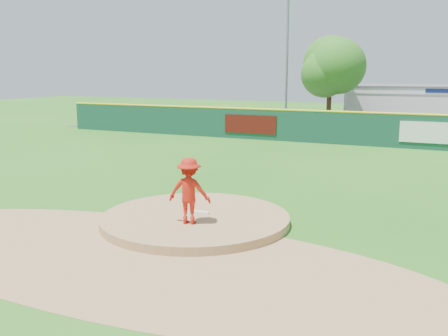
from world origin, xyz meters
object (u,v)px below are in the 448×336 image
at_px(van, 305,123).
at_px(light_pole_left, 287,51).
at_px(deciduous_tree, 330,69).
at_px(playground_slide, 152,117).
at_px(pitcher, 189,191).
at_px(pool_building_grp, 447,106).

distance_m(van, light_pole_left, 7.11).
relative_size(van, deciduous_tree, 0.68).
bearing_deg(playground_slide, pitcher, -54.85).
distance_m(van, pool_building_grp, 12.80).
bearing_deg(playground_slide, deciduous_tree, 13.31).
height_order(van, light_pole_left, light_pole_left).
xyz_separation_m(playground_slide, light_pole_left, (9.63, 5.23, 5.27)).
bearing_deg(van, light_pole_left, 39.58).
height_order(playground_slide, light_pole_left, light_pole_left).
bearing_deg(van, playground_slide, 100.25).
distance_m(pitcher, deciduous_tree, 26.08).
height_order(van, deciduous_tree, deciduous_tree).
xyz_separation_m(playground_slide, deciduous_tree, (13.63, 3.23, 3.77)).
height_order(playground_slide, deciduous_tree, deciduous_tree).
height_order(pitcher, light_pole_left, light_pole_left).
bearing_deg(pitcher, deciduous_tree, -96.58).
relative_size(pitcher, deciduous_tree, 0.25).
xyz_separation_m(deciduous_tree, light_pole_left, (-4.00, 2.00, 1.50)).
bearing_deg(light_pole_left, van, -54.13).
xyz_separation_m(pitcher, playground_slide, (-15.87, 22.53, -0.38)).
distance_m(pool_building_grp, playground_slide, 23.94).
distance_m(van, playground_slide, 12.47).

